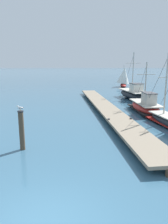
{
  "coord_description": "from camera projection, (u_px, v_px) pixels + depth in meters",
  "views": [
    {
      "loc": [
        0.76,
        -5.01,
        4.32
      ],
      "look_at": [
        1.62,
        7.94,
        1.4
      ],
      "focal_mm": 34.8,
      "sensor_mm": 36.0,
      "label": 1
    }
  ],
  "objects": [
    {
      "name": "floating_dock",
      "position": [
        106.0,
        107.0,
        20.01
      ],
      "size": [
        2.94,
        24.28,
        0.53
      ],
      "color": "gray",
      "rests_on": "ground"
    },
    {
      "name": "perched_seagull",
      "position": [
        20.0,
        108.0,
        10.66
      ],
      "size": [
        0.38,
        0.19,
        0.26
      ],
      "color": "gold",
      "rests_on": "mooring_piling"
    },
    {
      "name": "distant_sailboat",
      "position": [
        124.0,
        77.0,
        40.39
      ],
      "size": [
        3.0,
        4.75,
        4.01
      ],
      "color": "#AD2823",
      "rests_on": "ground"
    },
    {
      "name": "fishing_boat_0",
      "position": [
        133.0,
        94.0,
        26.83
      ],
      "size": [
        2.86,
        6.41,
        5.64
      ],
      "color": "black",
      "rests_on": "ground"
    },
    {
      "name": "fishing_boat_2",
      "position": [
        146.0,
        106.0,
        19.51
      ],
      "size": [
        1.94,
        5.03,
        4.42
      ],
      "color": "#AD2823",
      "rests_on": "ground"
    },
    {
      "name": "mooring_piling",
      "position": [
        22.0,
        130.0,
        10.91
      ],
      "size": [
        0.3,
        0.3,
        2.03
      ],
      "color": "#4C3D2D",
      "rests_on": "ground"
    }
  ]
}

